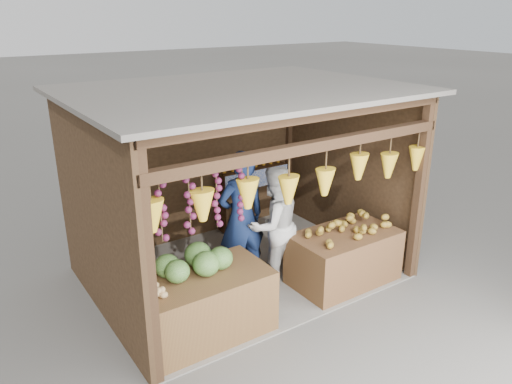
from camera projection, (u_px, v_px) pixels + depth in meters
ground at (242, 272)px, 7.26m from camera, size 80.00×80.00×0.00m
stall_structure at (240, 164)px, 6.64m from camera, size 4.30×3.30×2.66m
back_shelf at (253, 179)px, 8.51m from camera, size 1.25×0.32×1.32m
counter_left at (201, 307)px, 5.72m from camera, size 1.61×0.85×0.78m
counter_right at (344, 258)px, 6.89m from camera, size 1.46×0.85×0.74m
stool at (136, 299)px, 6.33m from camera, size 0.30×0.30×0.28m
man_standing at (242, 218)px, 6.76m from camera, size 0.72×0.50×1.88m
woman_standing at (274, 225)px, 6.80m from camera, size 0.82×0.65×1.67m
vendor_seated at (131, 251)px, 6.10m from camera, size 0.59×0.48×1.05m
melon_pile at (193, 262)px, 5.59m from camera, size 1.00×0.50×0.32m
tanfruit_pile at (149, 290)px, 5.21m from camera, size 0.34×0.40×0.13m
mango_pile at (351, 226)px, 6.71m from camera, size 1.40×0.64×0.22m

